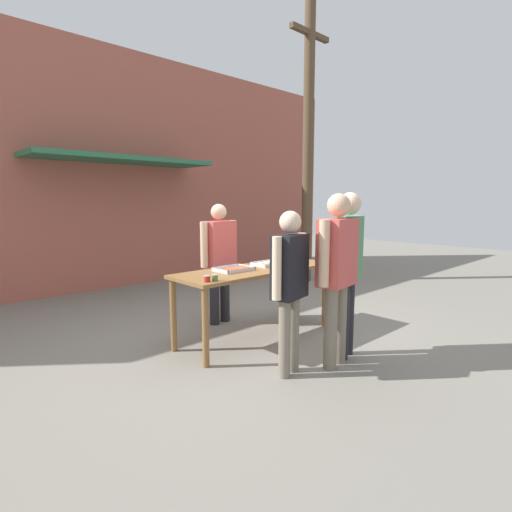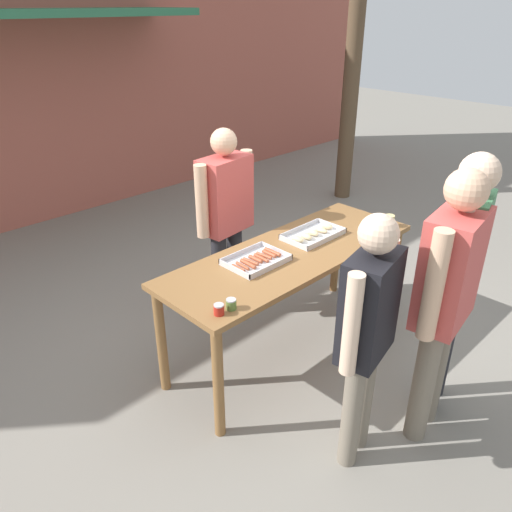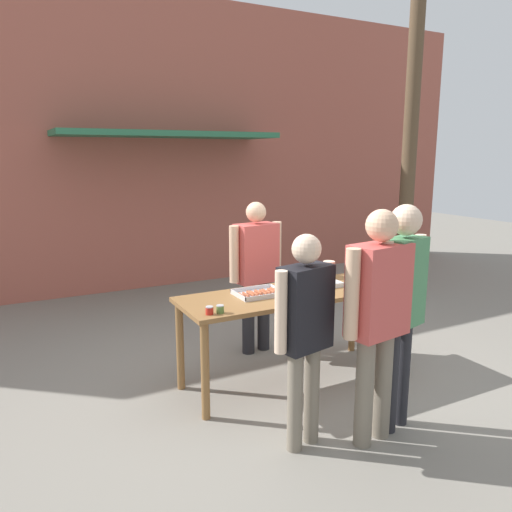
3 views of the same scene
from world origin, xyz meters
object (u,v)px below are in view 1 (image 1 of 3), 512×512
(beer_cup, at_px, (319,259))
(person_customer_waiting_in_line, at_px, (337,266))
(person_customer_with_cup, at_px, (348,259))
(condiment_jar_ketchup, at_px, (215,278))
(person_server_behind_table, at_px, (219,254))
(food_tray_sausages, at_px, (234,269))
(condiment_jar_mustard, at_px, (207,279))
(person_customer_holding_hotdog, at_px, (290,278))
(food_tray_buns, at_px, (270,263))
(utility_pole, at_px, (308,141))

(beer_cup, distance_m, person_customer_waiting_in_line, 1.30)
(beer_cup, xyz_separation_m, person_customer_with_cup, (-0.62, -0.86, 0.16))
(condiment_jar_ketchup, height_order, person_server_behind_table, person_server_behind_table)
(food_tray_sausages, relative_size, person_customer_with_cup, 0.24)
(person_server_behind_table, relative_size, person_customer_waiting_in_line, 0.93)
(condiment_jar_mustard, height_order, person_customer_waiting_in_line, person_customer_waiting_in_line)
(person_customer_holding_hotdog, bearing_deg, food_tray_buns, -139.36)
(food_tray_sausages, relative_size, condiment_jar_ketchup, 6.33)
(person_server_behind_table, xyz_separation_m, person_customer_waiting_in_line, (-0.04, -1.95, 0.07))
(food_tray_sausages, bearing_deg, person_customer_holding_hotdog, -100.23)
(utility_pole, bearing_deg, food_tray_buns, -148.15)
(person_customer_holding_hotdog, bearing_deg, food_tray_sausages, -112.17)
(food_tray_buns, relative_size, beer_cup, 4.93)
(person_customer_holding_hotdog, xyz_separation_m, person_customer_with_cup, (0.78, -0.12, 0.12))
(condiment_jar_ketchup, relative_size, person_customer_holding_hotdog, 0.04)
(food_tray_sausages, distance_m, person_customer_waiting_in_line, 1.28)
(food_tray_sausages, height_order, condiment_jar_ketchup, condiment_jar_ketchup)
(food_tray_sausages, bearing_deg, person_server_behind_table, 64.15)
(food_tray_buns, bearing_deg, utility_pole, 31.85)
(person_customer_holding_hotdog, bearing_deg, beer_cup, -164.05)
(food_tray_buns, distance_m, person_server_behind_table, 0.77)
(condiment_jar_mustard, distance_m, person_customer_holding_hotdog, 0.85)
(person_server_behind_table, bearing_deg, person_customer_holding_hotdog, -113.30)
(food_tray_sausages, xyz_separation_m, person_customer_holding_hotdog, (-0.19, -1.05, 0.07))
(person_server_behind_table, relative_size, utility_pole, 0.29)
(person_customer_holding_hotdog, bearing_deg, condiment_jar_ketchup, -76.98)
(person_customer_with_cup, xyz_separation_m, utility_pole, (2.90, 2.96, 1.80))
(person_server_behind_table, xyz_separation_m, person_customer_holding_hotdog, (-0.54, -1.76, -0.02))
(person_customer_with_cup, xyz_separation_m, person_customer_waiting_in_line, (-0.28, -0.06, -0.04))
(condiment_jar_ketchup, bearing_deg, condiment_jar_mustard, 175.08)
(food_tray_buns, distance_m, condiment_jar_mustard, 1.27)
(person_customer_holding_hotdog, relative_size, utility_pole, 0.28)
(condiment_jar_mustard, xyz_separation_m, person_customer_with_cup, (1.21, -0.86, 0.17))
(food_tray_sausages, distance_m, condiment_jar_mustard, 0.69)
(condiment_jar_ketchup, distance_m, utility_pole, 4.95)
(beer_cup, relative_size, person_customer_waiting_in_line, 0.06)
(condiment_jar_mustard, xyz_separation_m, condiment_jar_ketchup, (0.09, -0.01, 0.00))
(condiment_jar_mustard, height_order, person_customer_holding_hotdog, person_customer_holding_hotdog)
(food_tray_buns, distance_m, condiment_jar_ketchup, 1.18)
(food_tray_buns, height_order, person_customer_with_cup, person_customer_with_cup)
(person_server_behind_table, bearing_deg, beer_cup, -56.25)
(person_server_behind_table, bearing_deg, food_tray_buns, -76.15)
(food_tray_buns, bearing_deg, food_tray_sausages, -179.95)
(person_server_behind_table, bearing_deg, condiment_jar_ketchup, -136.40)
(person_server_behind_table, bearing_deg, food_tray_sausages, -122.23)
(food_tray_buns, distance_m, person_customer_holding_hotdog, 1.32)
(person_server_behind_table, bearing_deg, person_customer_with_cup, -89.03)
(food_tray_buns, distance_m, beer_cup, 0.67)
(food_tray_sausages, xyz_separation_m, person_customer_waiting_in_line, (0.31, -1.23, 0.16))
(person_customer_with_cup, bearing_deg, beer_cup, -140.55)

